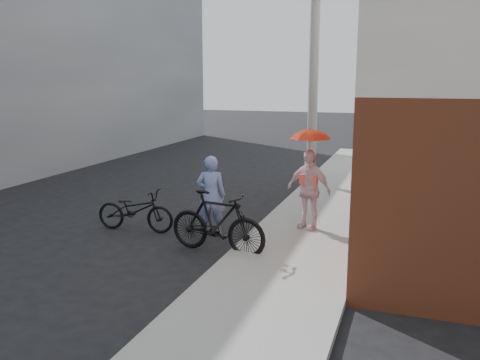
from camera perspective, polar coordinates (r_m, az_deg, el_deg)
The scene contains 11 objects.
ground at distance 10.32m, azimuth -4.75°, elevation -7.01°, with size 80.00×80.00×0.00m, color black.
sidewalk at distance 11.56m, azimuth 8.93°, elevation -4.77°, with size 2.20×24.00×0.12m, color #989792.
curb at distance 11.81m, azimuth 3.37°, elevation -4.31°, with size 0.12×24.00×0.12m, color #9E9E99.
utility_pole at distance 15.23m, azimuth 8.28°, elevation 12.22°, with size 0.28×0.28×7.00m, color #9E9E99.
officer at distance 10.62m, azimuth -3.27°, elevation -1.73°, with size 0.61×0.40×1.69m, color #738BCD.
bike_left at distance 11.16m, azimuth -11.68°, elevation -3.32°, with size 0.61×1.76×0.92m, color black.
bike_right at distance 9.53m, azimuth -2.57°, elevation -4.80°, with size 0.56×1.99×1.19m, color black.
kimono_woman at distance 10.73m, azimuth 7.70°, elevation -1.05°, with size 0.98×0.41×1.68m, color #F5CDD6.
parasol at distance 10.54m, azimuth 7.87°, elevation 5.30°, with size 0.80×0.80×0.71m, color red.
planter at distance 12.44m, azimuth 13.91°, elevation -3.04°, with size 0.40×0.40×0.21m, color black.
potted_plant at distance 12.34m, azimuth 14.00°, elevation -1.18°, with size 0.56×0.48×0.62m, color #245B27.
Camera 1 is at (3.98, -8.96, 3.26)m, focal length 38.00 mm.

